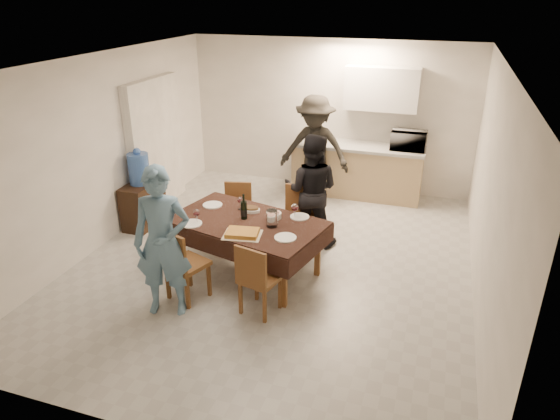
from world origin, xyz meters
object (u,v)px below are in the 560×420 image
(person_far, at_px, (311,190))
(person_kitchen, at_px, (315,149))
(wine_bottle, at_px, (244,207))
(savoury_tart, at_px, (242,233))
(water_pitcher, at_px, (272,218))
(dining_table, at_px, (247,223))
(water_jug, at_px, (139,169))
(microwave, at_px, (409,140))
(console, at_px, (143,204))
(person_near, at_px, (163,243))

(person_far, height_order, person_kitchen, person_kitchen)
(wine_bottle, relative_size, savoury_tart, 0.75)
(person_kitchen, bearing_deg, water_pitcher, -86.79)
(dining_table, xyz_separation_m, savoury_tart, (0.10, -0.38, 0.06))
(wine_bottle, xyz_separation_m, water_pitcher, (0.40, -0.10, -0.06))
(person_kitchen, bearing_deg, water_jug, -141.45)
(microwave, bearing_deg, water_pitcher, 66.76)
(water_jug, relative_size, savoury_tart, 1.06)
(savoury_tart, xyz_separation_m, microwave, (1.58, 3.42, 0.31))
(water_jug, height_order, microwave, microwave)
(microwave, bearing_deg, wine_bottle, 59.98)
(savoury_tart, xyz_separation_m, person_far, (0.45, 1.43, 0.05))
(console, relative_size, person_far, 0.46)
(console, bearing_deg, person_kitchen, 38.55)
(savoury_tart, bearing_deg, person_far, 72.53)
(person_near, relative_size, person_kitchen, 0.95)
(wine_bottle, xyz_separation_m, microwave, (1.73, 2.99, 0.17))
(dining_table, bearing_deg, water_pitcher, 5.84)
(savoury_tart, distance_m, person_kitchen, 2.97)
(dining_table, relative_size, savoury_tart, 4.74)
(person_far, bearing_deg, dining_table, 59.09)
(water_jug, xyz_separation_m, person_far, (2.57, 0.24, -0.11))
(water_pitcher, distance_m, person_near, 1.35)
(console, xyz_separation_m, microwave, (3.70, 2.22, 0.73))
(microwave, distance_m, person_kitchen, 1.55)
(dining_table, relative_size, person_far, 1.29)
(dining_table, relative_size, person_near, 1.20)
(dining_table, distance_m, person_far, 1.19)
(wine_bottle, distance_m, person_far, 1.17)
(dining_table, distance_m, person_near, 1.20)
(water_pitcher, relative_size, person_near, 0.12)
(console, xyz_separation_m, person_far, (2.57, 0.24, 0.46))
(console, bearing_deg, water_pitcher, -19.99)
(dining_table, distance_m, savoury_tart, 0.40)
(water_pitcher, xyz_separation_m, person_kitchen, (-0.15, 2.64, 0.07))
(microwave, height_order, person_kitchen, person_kitchen)
(wine_bottle, height_order, person_far, person_far)
(wine_bottle, bearing_deg, savoury_tart, -70.77)
(dining_table, height_order, person_near, person_near)
(savoury_tart, height_order, microwave, microwave)
(wine_bottle, distance_m, water_pitcher, 0.42)
(wine_bottle, height_order, person_kitchen, person_kitchen)
(dining_table, xyz_separation_m, person_near, (-0.55, -1.05, 0.16))
(wine_bottle, bearing_deg, person_kitchen, 84.32)
(wine_bottle, relative_size, water_pitcher, 1.57)
(person_far, bearing_deg, console, 1.99)
(console, distance_m, water_pitcher, 2.57)
(water_jug, xyz_separation_m, savoury_tart, (2.12, -1.19, -0.16))
(savoury_tart, xyz_separation_m, person_kitchen, (0.10, 2.97, 0.15))
(dining_table, bearing_deg, wine_bottle, 148.97)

